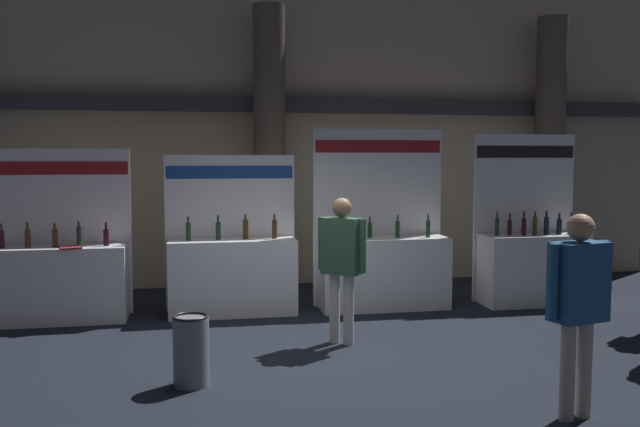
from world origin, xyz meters
The scene contains 9 objects.
ground_plane centered at (0.00, 0.00, 0.00)m, with size 29.02×29.02×0.00m, color black.
hall_colonnade centered at (0.00, 4.28, 2.70)m, with size 14.51×1.02×5.52m.
exhibitor_booth_0 centered at (-3.03, 2.18, 0.60)m, with size 1.90×0.73×2.29m.
exhibitor_booth_1 centered at (-0.71, 2.18, 0.60)m, with size 1.83×0.66×2.21m.
exhibitor_booth_2 centered at (1.45, 2.14, 0.64)m, with size 1.94×0.66×2.59m.
exhibitor_booth_3 centered at (3.70, 2.00, 0.63)m, with size 1.61×0.66×2.52m.
trash_bin centered at (-1.29, -0.75, 0.34)m, with size 0.34×0.34×0.68m.
visitor_0 centered at (1.86, -2.18, 1.05)m, with size 0.61×0.36×1.72m.
visitor_5 centered at (0.44, 0.41, 1.03)m, with size 0.49×0.46×1.71m.
Camera 1 is at (-1.28, -7.19, 2.18)m, focal length 38.09 mm.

